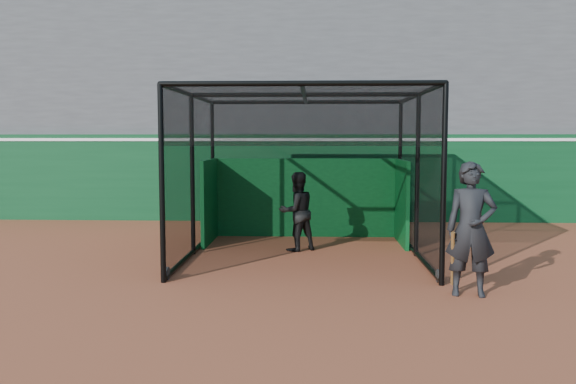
{
  "coord_description": "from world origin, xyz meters",
  "views": [
    {
      "loc": [
        0.49,
        -9.11,
        2.37
      ],
      "look_at": [
        0.02,
        2.0,
        1.4
      ],
      "focal_mm": 38.0,
      "sensor_mm": 36.0,
      "label": 1
    }
  ],
  "objects": [
    {
      "name": "ground",
      "position": [
        0.0,
        0.0,
        0.0
      ],
      "size": [
        120.0,
        120.0,
        0.0
      ],
      "primitive_type": "plane",
      "color": "brown",
      "rests_on": "ground"
    },
    {
      "name": "outfield_wall",
      "position": [
        0.0,
        8.5,
        1.29
      ],
      "size": [
        50.0,
        0.5,
        2.5
      ],
      "color": "#0B3D1C",
      "rests_on": "ground"
    },
    {
      "name": "grandstand",
      "position": [
        0.0,
        12.27,
        4.48
      ],
      "size": [
        50.0,
        7.85,
        8.95
      ],
      "color": "#4C4C4F",
      "rests_on": "ground"
    },
    {
      "name": "batting_cage",
      "position": [
        0.29,
        3.23,
        1.62
      ],
      "size": [
        4.65,
        5.09,
        3.25
      ],
      "color": "black",
      "rests_on": "ground"
    },
    {
      "name": "batter",
      "position": [
        0.13,
        3.71,
        0.84
      ],
      "size": [
        1.03,
        0.97,
        1.67
      ],
      "primitive_type": "imported",
      "rotation": [
        0.0,
        0.0,
        3.7
      ],
      "color": "black",
      "rests_on": "ground"
    },
    {
      "name": "on_deck_player",
      "position": [
        2.86,
        0.08,
        1.01
      ],
      "size": [
        0.8,
        0.58,
        2.03
      ],
      "color": "black",
      "rests_on": "ground"
    }
  ]
}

